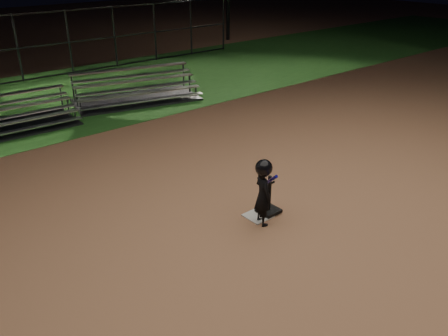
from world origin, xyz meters
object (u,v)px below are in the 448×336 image
at_px(home_plate, 258,216).
at_px(batting_tee, 269,205).
at_px(child_batter, 263,191).
at_px(bleacher_left, 8,124).
at_px(bleacher_right, 137,95).

distance_m(home_plate, batting_tee, 0.29).
bearing_deg(batting_tee, home_plate, 172.70).
bearing_deg(child_batter, batting_tee, -48.99).
relative_size(home_plate, bleacher_left, 0.12).
distance_m(batting_tee, bleacher_right, 8.20).
xyz_separation_m(home_plate, child_batter, (-0.11, -0.21, 0.67)).
xyz_separation_m(bleacher_left, bleacher_right, (4.17, 0.17, 0.02)).
height_order(batting_tee, bleacher_right, bleacher_right).
bearing_deg(batting_tee, child_batter, -152.70).
bearing_deg(bleacher_right, batting_tee, -89.12).
relative_size(batting_tee, bleacher_left, 0.21).
bearing_deg(child_batter, bleacher_left, 27.84).
bearing_deg(bleacher_right, home_plate, -90.84).
height_order(home_plate, bleacher_right, bleacher_right).
height_order(home_plate, bleacher_left, bleacher_left).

